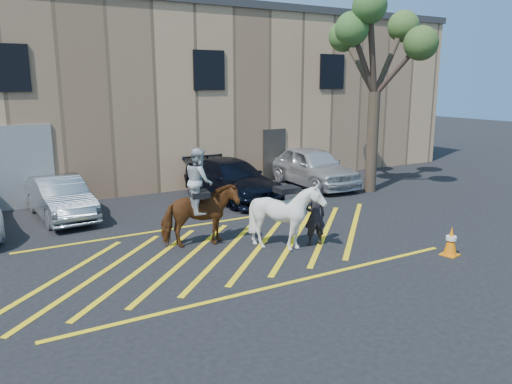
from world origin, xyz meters
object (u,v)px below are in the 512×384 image
traffic_cone (451,241)px  tree (377,39)px  mounted_bay (200,207)px  car_blue_suv (232,180)px  car_silver_sedan (60,198)px  saddled_white (286,216)px  handler (315,216)px  car_white_suv (313,167)px

traffic_cone → tree: (3.39, 6.53, 5.33)m
mounted_bay → tree: bearing=18.4°
car_blue_suv → mounted_bay: mounted_bay is taller
car_silver_sedan → tree: bearing=-14.3°
car_silver_sedan → tree: size_ratio=0.54×
traffic_cone → car_silver_sedan: bearing=132.3°
car_blue_suv → traffic_cone: size_ratio=6.67×
car_silver_sedan → saddled_white: bearing=-58.0°
handler → car_white_suv: bearing=-110.1°
car_blue_suv → tree: size_ratio=0.67×
car_blue_suv → car_white_suv: 3.94m
car_white_suv → car_blue_suv: bearing=-171.6°
car_white_suv → tree: bearing=-53.2°
handler → mounted_bay: (-2.61, 1.41, 0.26)m
car_silver_sedan → handler: 8.05m
car_white_suv → traffic_cone: bearing=-101.1°
car_blue_suv → car_white_suv: size_ratio=1.04×
tree → car_silver_sedan: bearing=170.3°
mounted_bay → tree: 10.01m
mounted_bay → traffic_cone: bearing=-36.6°
handler → traffic_cone: 3.37m
handler → traffic_cone: bearing=152.0°
mounted_bay → saddled_white: size_ratio=1.48×
car_silver_sedan → car_white_suv: size_ratio=0.84×
car_silver_sedan → car_blue_suv: car_blue_suv is taller
traffic_cone → mounted_bay: bearing=143.4°
car_blue_suv → mounted_bay: bearing=-129.9°
traffic_cone → tree: 9.08m
car_blue_suv → car_white_suv: (3.92, 0.39, 0.09)m
saddled_white → tree: size_ratio=0.24×
tree → saddled_white: bearing=-148.2°
car_silver_sedan → saddled_white: size_ratio=2.26×
car_silver_sedan → mounted_bay: size_ratio=1.53×
car_silver_sedan → car_blue_suv: 5.83m
car_blue_suv → car_silver_sedan: bearing=172.9°
handler → tree: (5.80, 4.21, 4.91)m
car_blue_suv → mounted_bay: size_ratio=1.90×
car_white_suv → traffic_cone: 8.73m
handler → traffic_cone: handler is taller
handler → saddled_white: size_ratio=0.90×
mounted_bay → car_white_suv: bearing=33.7°
handler → mounted_bay: size_ratio=0.61×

